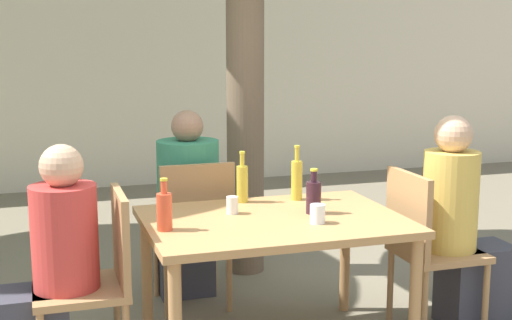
# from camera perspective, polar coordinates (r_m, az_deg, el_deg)

# --- Properties ---
(cafe_building_wall) EXTENTS (10.00, 0.08, 2.80)m
(cafe_building_wall) POSITION_cam_1_polar(r_m,az_deg,el_deg) (7.89, -9.16, 8.08)
(cafe_building_wall) COLOR beige
(cafe_building_wall) RESTS_ON ground_plane
(dining_table_front) EXTENTS (1.31, 0.95, 0.73)m
(dining_table_front) POSITION_cam_1_polar(r_m,az_deg,el_deg) (3.68, 1.40, -5.85)
(dining_table_front) COLOR #B27F4C
(dining_table_front) RESTS_ON ground_plane
(patio_chair_0) EXTENTS (0.44, 0.44, 0.92)m
(patio_chair_0) POSITION_cam_1_polar(r_m,az_deg,el_deg) (3.55, -12.51, -8.83)
(patio_chair_0) COLOR #A87A4C
(patio_chair_0) RESTS_ON ground_plane
(patio_chair_1) EXTENTS (0.44, 0.44, 0.92)m
(patio_chair_1) POSITION_cam_1_polar(r_m,az_deg,el_deg) (4.08, 13.38, -6.35)
(patio_chair_1) COLOR #A87A4C
(patio_chair_1) RESTS_ON ground_plane
(patio_chair_2) EXTENTS (0.44, 0.44, 0.92)m
(patio_chair_2) POSITION_cam_1_polar(r_m,az_deg,el_deg) (4.31, -4.98, -5.25)
(patio_chair_2) COLOR #A87A4C
(patio_chair_2) RESTS_ON ground_plane
(person_seated_0) EXTENTS (0.56, 0.31, 1.16)m
(person_seated_0) POSITION_cam_1_polar(r_m,az_deg,el_deg) (3.54, -16.47, -9.26)
(person_seated_0) COLOR #383842
(person_seated_0) RESTS_ON ground_plane
(person_seated_1) EXTENTS (0.55, 0.31, 1.22)m
(person_seated_1) POSITION_cam_1_polar(r_m,az_deg,el_deg) (4.20, 16.20, -5.75)
(person_seated_1) COLOR #383842
(person_seated_1) RESTS_ON ground_plane
(person_seated_2) EXTENTS (0.38, 0.59, 1.20)m
(person_seated_2) POSITION_cam_1_polar(r_m,az_deg,el_deg) (4.52, -5.63, -4.23)
(person_seated_2) COLOR #383842
(person_seated_2) RESTS_ON ground_plane
(soda_bottle_0) EXTENTS (0.08, 0.08, 0.25)m
(soda_bottle_0) POSITION_cam_1_polar(r_m,az_deg,el_deg) (3.44, -7.34, -4.01)
(soda_bottle_0) COLOR #DB4C2D
(soda_bottle_0) RESTS_ON dining_table_front
(oil_cruet_1) EXTENTS (0.06, 0.06, 0.29)m
(oil_cruet_1) POSITION_cam_1_polar(r_m,az_deg,el_deg) (3.97, -1.11, -1.81)
(oil_cruet_1) COLOR gold
(oil_cruet_1) RESTS_ON dining_table_front
(wine_bottle_2) EXTENTS (0.08, 0.08, 0.24)m
(wine_bottle_2) POSITION_cam_1_polar(r_m,az_deg,el_deg) (3.74, 4.63, -2.90)
(wine_bottle_2) COLOR #331923
(wine_bottle_2) RESTS_ON dining_table_front
(oil_cruet_3) EXTENTS (0.06, 0.06, 0.31)m
(oil_cruet_3) POSITION_cam_1_polar(r_m,az_deg,el_deg) (4.03, 3.28, -1.50)
(oil_cruet_3) COLOR gold
(oil_cruet_3) RESTS_ON dining_table_front
(drinking_glass_0) EXTENTS (0.06, 0.06, 0.09)m
(drinking_glass_0) POSITION_cam_1_polar(r_m,az_deg,el_deg) (3.73, -1.91, -3.63)
(drinking_glass_0) COLOR silver
(drinking_glass_0) RESTS_ON dining_table_front
(drinking_glass_1) EXTENTS (0.08, 0.08, 0.10)m
(drinking_glass_1) POSITION_cam_1_polar(r_m,az_deg,el_deg) (3.56, 4.95, -4.31)
(drinking_glass_1) COLOR white
(drinking_glass_1) RESTS_ON dining_table_front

